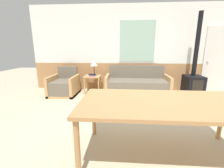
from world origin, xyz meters
TOP-DOWN VIEW (x-y plane):
  - ground_plane at (0.00, 0.00)m, footprint 16.00×16.00m
  - wall_back at (-0.01, 2.63)m, footprint 7.20×0.09m
  - couch at (-0.18, 2.16)m, footprint 1.90×0.82m
  - armchair at (-2.38, 1.92)m, footprint 0.77×0.85m
  - side_table at (-1.56, 2.21)m, footprint 0.50×0.50m
  - table_lamp at (-1.52, 2.29)m, footprint 0.23×0.23m
  - book_stack at (-1.55, 2.12)m, footprint 0.22×0.15m
  - dining_table at (-0.10, -0.61)m, footprint 2.08×1.01m
  - wood_stove at (1.44, 2.06)m, footprint 0.48×0.56m
  - entry_door at (2.31, 2.57)m, footprint 0.82×0.09m

SIDE VIEW (x-z plane):
  - ground_plane at x=0.00m, z-range 0.00..0.00m
  - armchair at x=-2.38m, z-range -0.15..0.67m
  - couch at x=-0.18m, z-range -0.16..0.68m
  - side_table at x=-1.56m, z-range 0.17..0.71m
  - wood_stove at x=1.44m, z-range -0.64..1.69m
  - book_stack at x=-1.55m, z-range 0.54..0.61m
  - dining_table at x=-0.10m, z-range 0.32..1.07m
  - table_lamp at x=-1.52m, z-range 0.67..1.16m
  - entry_door at x=2.31m, z-range 0.00..2.02m
  - wall_back at x=-0.01m, z-range 0.01..2.71m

